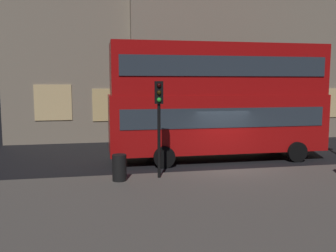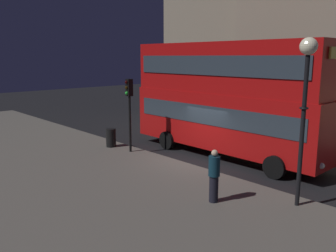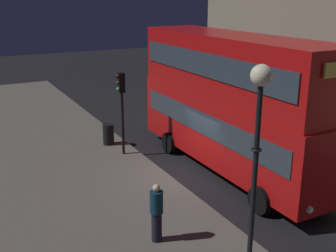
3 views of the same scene
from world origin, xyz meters
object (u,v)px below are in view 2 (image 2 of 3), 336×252
at_px(street_lamp, 306,81).
at_px(pedestrian, 214,175).
at_px(traffic_light_near_kerb, 129,100).
at_px(litter_bin, 111,138).
at_px(double_decker_bus, 226,95).

height_order(street_lamp, pedestrian, street_lamp).
bearing_deg(traffic_light_near_kerb, pedestrian, -7.71).
relative_size(street_lamp, litter_bin, 5.43).
bearing_deg(pedestrian, double_decker_bus, -157.19).
bearing_deg(litter_bin, double_decker_bus, 34.68).
height_order(double_decker_bus, litter_bin, double_decker_bus).
xyz_separation_m(double_decker_bus, pedestrian, (3.58, -5.11, -2.04)).
distance_m(street_lamp, litter_bin, 11.21).
bearing_deg(street_lamp, traffic_light_near_kerb, 179.99).
height_order(double_decker_bus, traffic_light_near_kerb, double_decker_bus).
xyz_separation_m(street_lamp, litter_bin, (-10.62, -0.14, -3.58)).
height_order(double_decker_bus, pedestrian, double_decker_bus).
distance_m(double_decker_bus, traffic_light_near_kerb, 4.80).
relative_size(street_lamp, pedestrian, 2.98).
height_order(traffic_light_near_kerb, litter_bin, traffic_light_near_kerb).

